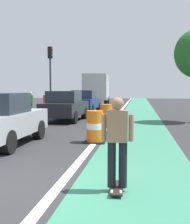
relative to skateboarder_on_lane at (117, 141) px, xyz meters
The scene contains 13 objects.
ground_plane 2.21m from the skateboarder_on_lane, behind, with size 100.00×100.00×0.00m, color #2D2D30.
bike_lane_strip 11.98m from the skateboarder_on_lane, 88.12° to the left, with size 2.50×80.00×0.01m, color #387F60.
lane_divider_stripe 12.02m from the skateboarder_on_lane, 95.30° to the left, with size 0.20×80.00×0.01m, color silver.
skateboarder_on_lane is the anchor object (origin of this frame).
parked_sedan_nearest 5.56m from the skateboarder_on_lane, 137.15° to the left, with size 1.94×4.11×1.70m.
parked_sedan_second 11.71m from the skateboarder_on_lane, 108.81° to the left, with size 2.03×4.16×1.70m.
parked_sedan_third 17.65m from the skateboarder_on_lane, 102.43° to the left, with size 2.11×4.20×1.70m.
traffic_barrel_front 4.84m from the skateboarder_on_lane, 103.31° to the left, with size 0.73×0.73×1.09m.
traffic_barrel_mid 8.80m from the skateboarder_on_lane, 97.61° to the left, with size 0.73×0.73×1.09m.
delivery_truck_down_block 26.03m from the skateboarder_on_lane, 98.95° to the left, with size 2.79×7.73×3.23m.
traffic_light_corner 18.94m from the skateboarder_on_lane, 110.60° to the left, with size 0.41×0.32×5.10m.
pedestrian_crossing 15.11m from the skateboarder_on_lane, 116.48° to the left, with size 0.34×0.20×1.61m.
pedestrian_waiting 15.25m from the skateboarder_on_lane, 112.59° to the left, with size 0.34×0.20×1.61m.
Camera 1 is at (2.38, -5.12, 1.84)m, focal length 47.45 mm.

